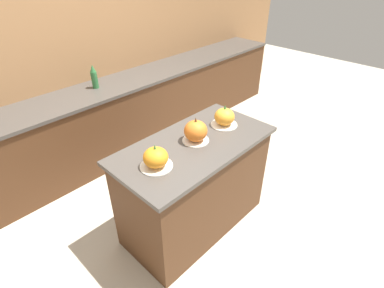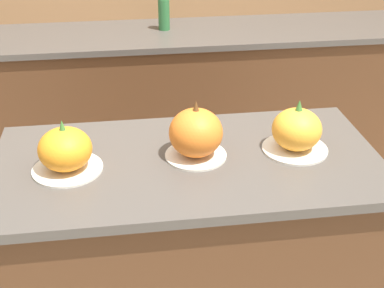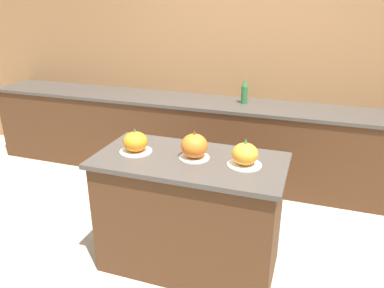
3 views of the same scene
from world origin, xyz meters
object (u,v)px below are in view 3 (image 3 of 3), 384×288
object	(u,v)px
pumpkin_cake_left	(135,142)
pumpkin_cake_right	(245,155)
bottle_tall	(244,92)
pumpkin_cake_center	(194,146)

from	to	relation	value
pumpkin_cake_left	pumpkin_cake_right	world-z (taller)	pumpkin_cake_right
bottle_tall	pumpkin_cake_center	bearing A→B (deg)	-91.29
pumpkin_cake_left	bottle_tall	distance (m)	1.66
pumpkin_cake_right	bottle_tall	size ratio (longest dim) A/B	0.89
pumpkin_cake_left	bottle_tall	xyz separation A→B (m)	(0.48, 1.59, 0.05)
pumpkin_cake_right	bottle_tall	xyz separation A→B (m)	(-0.32, 1.57, 0.04)
pumpkin_cake_left	pumpkin_cake_center	xyz separation A→B (m)	(0.44, 0.03, 0.01)
pumpkin_cake_left	bottle_tall	size ratio (longest dim) A/B	0.90
pumpkin_cake_left	bottle_tall	world-z (taller)	bottle_tall
pumpkin_cake_center	pumpkin_cake_right	distance (m)	0.36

